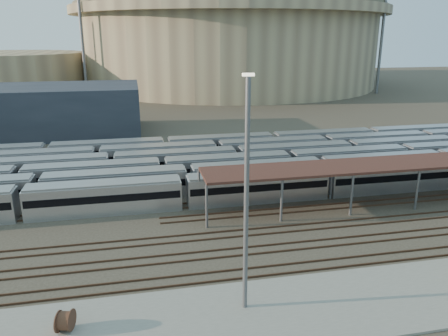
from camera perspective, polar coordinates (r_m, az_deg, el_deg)
The scene contains 13 objects.
ground at distance 49.38m, azimuth 7.28°, elevation -7.53°, with size 420.00×420.00×0.00m, color #383026.
apron at distance 35.56m, azimuth 7.42°, elevation -18.06°, with size 50.00×9.00×0.20m, color gray.
subway_trains at distance 65.19m, azimuth 1.43°, elevation 0.48°, with size 130.26×23.90×3.60m.
inspection_shed at distance 61.34m, azimuth 26.04°, elevation 0.72°, with size 60.30×6.00×5.30m.
empty_tracks at distance 45.13m, azimuth 9.35°, elevation -10.00°, with size 170.00×9.62×0.18m.
stadium at distance 186.68m, azimuth 0.68°, elevation 15.95°, with size 124.00×124.00×32.50m.
secondary_arena at distance 178.53m, azimuth -26.81°, elevation 11.05°, with size 56.00×56.00×14.00m, color #988967.
service_building at distance 100.49m, azimuth -23.19°, elevation 6.92°, with size 42.00×20.00×10.00m, color #1E232D.
floodlight_0 at distance 153.00m, azimuth -18.10°, elevation 16.43°, with size 4.00×1.00×38.40m.
floodlight_2 at distance 165.80m, azimuth 19.96°, elevation 16.26°, with size 4.00×1.00×38.40m.
floodlight_3 at distance 202.34m, azimuth -10.78°, elevation 16.94°, with size 4.00×1.00×38.40m.
cable_reel_west at distance 34.73m, azimuth -20.02°, elevation -18.23°, with size 1.60×1.60×0.89m, color brown.
yard_light_pole at distance 31.39m, azimuth 2.94°, elevation -4.00°, with size 0.81×0.36×17.83m.
Camera 1 is at (-15.14, -42.27, 20.54)m, focal length 35.00 mm.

